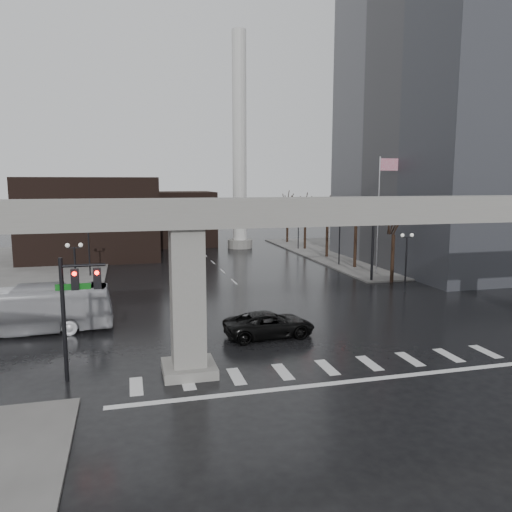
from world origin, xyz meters
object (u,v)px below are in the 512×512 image
object	(u,v)px
signal_mast_arm	(336,222)
city_bus	(22,310)
pickup_truck	(269,324)
far_car	(180,273)

from	to	relation	value
signal_mast_arm	city_bus	world-z (taller)	signal_mast_arm
pickup_truck	city_bus	world-z (taller)	city_bus
signal_mast_arm	far_car	world-z (taller)	signal_mast_arm
far_car	pickup_truck	bearing A→B (deg)	-68.58
city_bus	far_car	size ratio (longest dim) A/B	2.51
signal_mast_arm	far_car	size ratio (longest dim) A/B	2.78
city_bus	signal_mast_arm	bearing A→B (deg)	-69.66
pickup_truck	far_car	distance (m)	19.45
far_car	city_bus	bearing A→B (deg)	-116.75
city_bus	pickup_truck	bearing A→B (deg)	-107.17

